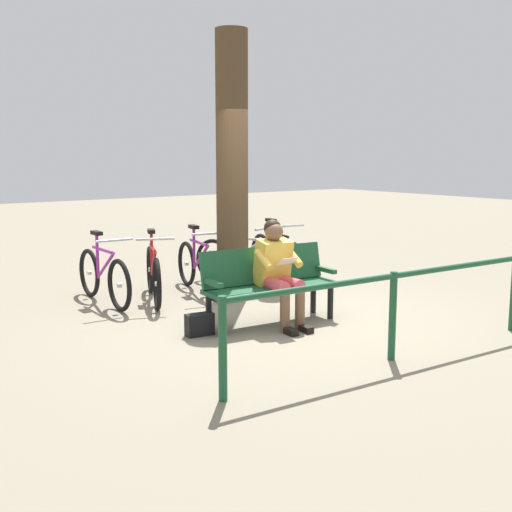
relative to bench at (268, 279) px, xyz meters
name	(u,v)px	position (x,y,z in m)	size (l,w,h in m)	color
ground_plane	(284,319)	(-0.25, 0.01, -0.51)	(40.00, 40.00, 0.00)	gray
bench	(268,279)	(0.00, 0.00, 0.00)	(1.63, 0.61, 0.87)	#194C2D
person_reading	(278,268)	(-0.02, 0.17, 0.16)	(0.51, 0.79, 1.20)	gold
handbag	(199,324)	(0.93, 0.00, -0.39)	(0.30, 0.14, 0.24)	black
tree_trunk	(232,167)	(-0.44, -1.36, 1.26)	(0.43, 0.43, 3.52)	#4C3823
litter_bin	(274,267)	(-1.03, -1.20, -0.14)	(0.37, 0.37, 0.73)	slate
bicycle_blue	(276,257)	(-1.64, -1.94, -0.15)	(0.48, 1.67, 0.94)	black
bicycle_black	(241,262)	(-0.94, -1.88, -0.15)	(0.70, 1.59, 0.94)	black
bicycle_red	(199,267)	(-0.20, -1.86, -0.15)	(0.50, 1.66, 0.94)	black
bicycle_purple	(153,274)	(0.56, -1.76, -0.15)	(0.73, 1.58, 0.94)	black
bicycle_silver	(103,277)	(1.16, -1.99, -0.15)	(0.48, 1.68, 0.94)	black
railing_fence	(393,297)	(-0.12, 1.79, 0.10)	(3.78, 0.25, 0.85)	#194C2D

